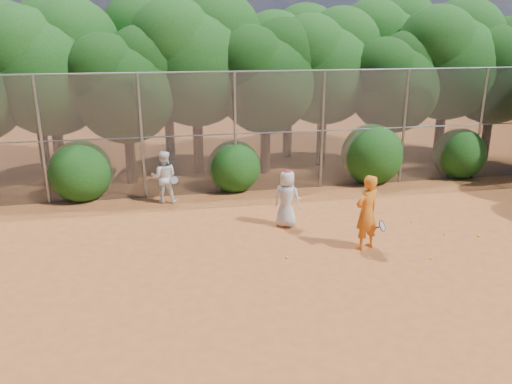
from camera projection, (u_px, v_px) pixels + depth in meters
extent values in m
plane|color=#A35324|center=(319.00, 267.00, 11.57)|extent=(80.00, 80.00, 0.00)
cylinder|color=gray|center=(42.00, 141.00, 15.25)|extent=(0.09, 0.09, 4.00)
cylinder|color=gray|center=(142.00, 138.00, 15.81)|extent=(0.09, 0.09, 4.00)
cylinder|color=gray|center=(235.00, 134.00, 16.37)|extent=(0.09, 0.09, 4.00)
cylinder|color=gray|center=(322.00, 131.00, 16.93)|extent=(0.09, 0.09, 4.00)
cylinder|color=gray|center=(404.00, 127.00, 17.49)|extent=(0.09, 0.09, 4.00)
cylinder|color=gray|center=(481.00, 124.00, 18.05)|extent=(0.09, 0.09, 4.00)
cylinder|color=gray|center=(265.00, 71.00, 15.94)|extent=(20.00, 0.05, 0.05)
cylinder|color=gray|center=(265.00, 133.00, 16.56)|extent=(20.00, 0.04, 0.04)
cube|color=slate|center=(265.00, 133.00, 16.56)|extent=(20.00, 0.02, 4.00)
cylinder|color=black|center=(59.00, 147.00, 17.81)|extent=(0.38, 0.38, 2.52)
sphere|color=#124210|center=(50.00, 77.00, 17.05)|extent=(4.03, 4.03, 4.03)
sphere|color=#124210|center=(73.00, 46.00, 17.27)|extent=(3.23, 3.23, 3.23)
sphere|color=#124210|center=(22.00, 53.00, 16.39)|extent=(3.02, 3.02, 3.02)
cylinder|color=black|center=(130.00, 153.00, 17.68)|extent=(0.36, 0.36, 2.17)
sphere|color=black|center=(125.00, 93.00, 17.03)|extent=(3.47, 3.47, 3.47)
sphere|color=black|center=(144.00, 66.00, 17.21)|extent=(2.78, 2.78, 2.78)
sphere|color=black|center=(104.00, 73.00, 16.46)|extent=(2.60, 2.60, 2.60)
cylinder|color=black|center=(198.00, 138.00, 19.00)|extent=(0.39, 0.39, 2.66)
sphere|color=#124210|center=(195.00, 68.00, 18.20)|extent=(4.26, 4.26, 4.26)
sphere|color=#124210|center=(217.00, 37.00, 18.43)|extent=(3.40, 3.40, 3.40)
sphere|color=#124210|center=(174.00, 44.00, 17.50)|extent=(3.19, 3.19, 3.19)
cylinder|color=black|center=(265.00, 144.00, 18.97)|extent=(0.37, 0.37, 2.27)
sphere|color=black|center=(266.00, 84.00, 18.28)|extent=(3.64, 3.64, 3.64)
sphere|color=black|center=(283.00, 58.00, 18.48)|extent=(2.91, 2.91, 2.91)
sphere|color=black|center=(250.00, 64.00, 17.69)|extent=(2.73, 2.73, 2.73)
cylinder|color=black|center=(321.00, 135.00, 20.15)|extent=(0.38, 0.38, 2.45)
sphere|color=#124210|center=(324.00, 74.00, 19.42)|extent=(3.92, 3.92, 3.92)
sphere|color=#124210|center=(341.00, 47.00, 19.63)|extent=(3.14, 3.14, 3.14)
sphere|color=#124210|center=(310.00, 54.00, 18.77)|extent=(2.94, 2.94, 2.94)
cylinder|color=black|center=(390.00, 142.00, 19.74)|extent=(0.36, 0.36, 2.10)
sphere|color=black|center=(394.00, 89.00, 19.11)|extent=(3.36, 3.36, 3.36)
sphere|color=black|center=(408.00, 66.00, 19.29)|extent=(2.69, 2.69, 2.69)
sphere|color=black|center=(384.00, 72.00, 18.56)|extent=(2.52, 2.52, 2.52)
cylinder|color=black|center=(440.00, 130.00, 20.69)|extent=(0.39, 0.39, 2.59)
sphere|color=#124210|center=(447.00, 68.00, 19.91)|extent=(4.14, 4.14, 4.14)
sphere|color=#124210|center=(463.00, 40.00, 20.13)|extent=(3.32, 3.32, 3.32)
sphere|color=#124210|center=(437.00, 46.00, 19.23)|extent=(3.11, 3.11, 3.11)
cylinder|color=black|center=(487.00, 133.00, 20.83)|extent=(0.37, 0.37, 2.31)
sphere|color=black|center=(495.00, 78.00, 20.13)|extent=(3.70, 3.70, 3.70)
sphere|color=black|center=(508.00, 54.00, 20.33)|extent=(2.96, 2.96, 2.96)
sphere|color=black|center=(487.00, 60.00, 19.52)|extent=(2.77, 2.77, 2.77)
cylinder|color=black|center=(42.00, 135.00, 19.76)|extent=(0.39, 0.39, 2.62)
sphere|color=#124210|center=(33.00, 68.00, 18.97)|extent=(4.20, 4.20, 4.20)
sphere|color=#124210|center=(55.00, 39.00, 19.19)|extent=(3.36, 3.36, 3.36)
sphere|color=#124210|center=(7.00, 45.00, 18.28)|extent=(3.15, 3.15, 3.15)
cylinder|color=black|center=(169.00, 127.00, 20.85)|extent=(0.40, 0.40, 2.80)
sphere|color=#124210|center=(166.00, 59.00, 20.01)|extent=(4.48, 4.48, 4.48)
sphere|color=#124210|center=(186.00, 30.00, 20.25)|extent=(3.58, 3.58, 3.58)
sphere|color=#124210|center=(144.00, 36.00, 19.27)|extent=(3.36, 3.36, 3.36)
cylinder|color=black|center=(287.00, 128.00, 21.45)|extent=(0.38, 0.38, 2.52)
sphere|color=#124210|center=(289.00, 69.00, 20.69)|extent=(4.03, 4.03, 4.03)
sphere|color=#124210|center=(305.00, 43.00, 20.91)|extent=(3.23, 3.23, 3.23)
sphere|color=#124210|center=(274.00, 49.00, 20.03)|extent=(3.02, 3.02, 3.02)
cylinder|color=black|center=(379.00, 120.00, 22.82)|extent=(0.40, 0.40, 2.73)
sphere|color=#124210|center=(384.00, 59.00, 21.99)|extent=(4.37, 4.37, 4.37)
sphere|color=#124210|center=(400.00, 33.00, 22.23)|extent=(3.49, 3.49, 3.49)
sphere|color=#124210|center=(372.00, 39.00, 21.28)|extent=(3.28, 3.28, 3.28)
sphere|color=#124210|center=(81.00, 169.00, 16.03)|extent=(2.00, 2.00, 2.00)
sphere|color=#124210|center=(234.00, 164.00, 16.99)|extent=(1.80, 1.80, 1.80)
sphere|color=#124210|center=(372.00, 152.00, 17.86)|extent=(2.20, 2.20, 2.20)
sphere|color=#124210|center=(460.00, 151.00, 18.56)|extent=(1.90, 1.90, 1.90)
imported|color=orange|center=(367.00, 213.00, 12.28)|extent=(0.82, 0.70, 1.91)
torus|color=black|center=(382.00, 226.00, 12.25)|extent=(0.33, 0.33, 0.28)
cylinder|color=black|center=(374.00, 228.00, 12.38)|extent=(0.21, 0.20, 0.16)
imported|color=silver|center=(287.00, 199.00, 13.76)|extent=(0.94, 0.89, 1.61)
ellipsoid|color=#AB1824|center=(287.00, 172.00, 13.53)|extent=(0.22, 0.22, 0.13)
sphere|color=yellow|center=(299.00, 199.00, 13.62)|extent=(0.07, 0.07, 0.07)
imported|color=white|center=(164.00, 177.00, 15.72)|extent=(0.90, 0.76, 1.67)
torus|color=black|center=(174.00, 180.00, 15.51)|extent=(0.35, 0.28, 0.25)
cylinder|color=black|center=(176.00, 183.00, 15.72)|extent=(0.09, 0.24, 0.20)
sphere|color=yellow|center=(445.00, 234.00, 13.36)|extent=(0.07, 0.07, 0.07)
sphere|color=yellow|center=(411.00, 221.00, 14.26)|extent=(0.07, 0.07, 0.07)
sphere|color=yellow|center=(431.00, 258.00, 11.93)|extent=(0.07, 0.07, 0.07)
sphere|color=yellow|center=(479.00, 236.00, 13.24)|extent=(0.07, 0.07, 0.07)
sphere|color=yellow|center=(287.00, 257.00, 11.98)|extent=(0.07, 0.07, 0.07)
sphere|color=yellow|center=(367.00, 200.00, 16.02)|extent=(0.07, 0.07, 0.07)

